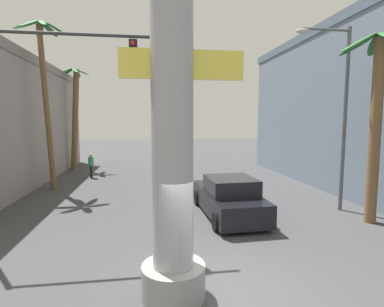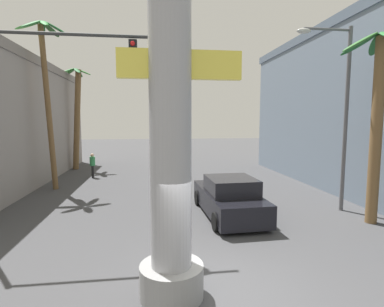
{
  "view_description": "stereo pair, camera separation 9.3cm",
  "coord_description": "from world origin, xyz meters",
  "px_view_note": "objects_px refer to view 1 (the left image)",
  "views": [
    {
      "loc": [
        -1.46,
        -5.94,
        3.7
      ],
      "look_at": [
        0.0,
        4.18,
        2.58
      ],
      "focal_mm": 28.0,
      "sensor_mm": 36.0,
      "label": 1
    },
    {
      "loc": [
        -1.37,
        -5.95,
        3.7
      ],
      "look_at": [
        0.0,
        4.18,
        2.58
      ],
      "focal_mm": 28.0,
      "sensor_mm": 36.0,
      "label": 2
    }
  ],
  "objects_px": {
    "traffic_light_mast": "(32,96)",
    "palm_tree_mid_left": "(45,82)",
    "neon_sign_pole": "(172,105)",
    "street_lamp": "(338,103)",
    "pedestrian_far_left": "(91,164)",
    "car_lead": "(228,198)",
    "palm_tree_near_right": "(376,109)",
    "palm_tree_far_left": "(75,112)"
  },
  "relations": [
    {
      "from": "traffic_light_mast",
      "to": "palm_tree_mid_left",
      "type": "height_order",
      "value": "palm_tree_mid_left"
    },
    {
      "from": "neon_sign_pole",
      "to": "street_lamp",
      "type": "bearing_deg",
      "value": 36.46
    },
    {
      "from": "pedestrian_far_left",
      "to": "car_lead",
      "type": "bearing_deg",
      "value": -52.43
    },
    {
      "from": "palm_tree_near_right",
      "to": "palm_tree_mid_left",
      "type": "relative_size",
      "value": 0.77
    },
    {
      "from": "neon_sign_pole",
      "to": "palm_tree_near_right",
      "type": "relative_size",
      "value": 1.38
    },
    {
      "from": "car_lead",
      "to": "pedestrian_far_left",
      "type": "relative_size",
      "value": 2.94
    },
    {
      "from": "palm_tree_far_left",
      "to": "street_lamp",
      "type": "bearing_deg",
      "value": -44.03
    },
    {
      "from": "street_lamp",
      "to": "car_lead",
      "type": "distance_m",
      "value": 5.82
    },
    {
      "from": "street_lamp",
      "to": "car_lead",
      "type": "relative_size",
      "value": 1.57
    },
    {
      "from": "car_lead",
      "to": "palm_tree_mid_left",
      "type": "height_order",
      "value": "palm_tree_mid_left"
    },
    {
      "from": "car_lead",
      "to": "palm_tree_mid_left",
      "type": "xyz_separation_m",
      "value": [
        -8.34,
        5.65,
        4.98
      ]
    },
    {
      "from": "neon_sign_pole",
      "to": "palm_tree_near_right",
      "type": "xyz_separation_m",
      "value": [
        7.53,
        3.73,
        0.12
      ]
    },
    {
      "from": "neon_sign_pole",
      "to": "pedestrian_far_left",
      "type": "distance_m",
      "value": 14.9
    },
    {
      "from": "palm_tree_mid_left",
      "to": "pedestrian_far_left",
      "type": "height_order",
      "value": "palm_tree_mid_left"
    },
    {
      "from": "traffic_light_mast",
      "to": "palm_tree_near_right",
      "type": "xyz_separation_m",
      "value": [
        11.33,
        0.36,
        -0.29
      ]
    },
    {
      "from": "street_lamp",
      "to": "pedestrian_far_left",
      "type": "relative_size",
      "value": 4.63
    },
    {
      "from": "traffic_light_mast",
      "to": "palm_tree_mid_left",
      "type": "bearing_deg",
      "value": 104.91
    },
    {
      "from": "palm_tree_near_right",
      "to": "palm_tree_mid_left",
      "type": "height_order",
      "value": "palm_tree_mid_left"
    },
    {
      "from": "traffic_light_mast",
      "to": "palm_tree_far_left",
      "type": "bearing_deg",
      "value": 98.55
    },
    {
      "from": "neon_sign_pole",
      "to": "palm_tree_far_left",
      "type": "xyz_separation_m",
      "value": [
        -5.97,
        17.79,
        0.36
      ]
    },
    {
      "from": "traffic_light_mast",
      "to": "car_lead",
      "type": "bearing_deg",
      "value": 15.53
    },
    {
      "from": "neon_sign_pole",
      "to": "car_lead",
      "type": "bearing_deg",
      "value": 63.43
    },
    {
      "from": "palm_tree_near_right",
      "to": "palm_tree_mid_left",
      "type": "bearing_deg",
      "value": 152.05
    },
    {
      "from": "car_lead",
      "to": "traffic_light_mast",
      "type": "bearing_deg",
      "value": -164.47
    },
    {
      "from": "neon_sign_pole",
      "to": "street_lamp",
      "type": "height_order",
      "value": "neon_sign_pole"
    },
    {
      "from": "palm_tree_far_left",
      "to": "pedestrian_far_left",
      "type": "relative_size",
      "value": 4.82
    },
    {
      "from": "traffic_light_mast",
      "to": "pedestrian_far_left",
      "type": "xyz_separation_m",
      "value": [
        -0.42,
        10.59,
        -3.49
      ]
    },
    {
      "from": "palm_tree_far_left",
      "to": "pedestrian_far_left",
      "type": "distance_m",
      "value": 5.44
    },
    {
      "from": "palm_tree_far_left",
      "to": "traffic_light_mast",
      "type": "bearing_deg",
      "value": -81.45
    },
    {
      "from": "traffic_light_mast",
      "to": "car_lead",
      "type": "xyz_separation_m",
      "value": [
        6.37,
        1.77,
        -3.72
      ]
    },
    {
      "from": "palm_tree_near_right",
      "to": "pedestrian_far_left",
      "type": "relative_size",
      "value": 4.27
    },
    {
      "from": "neon_sign_pole",
      "to": "palm_tree_far_left",
      "type": "relative_size",
      "value": 1.22
    },
    {
      "from": "palm_tree_mid_left",
      "to": "palm_tree_far_left",
      "type": "distance_m",
      "value": 7.13
    },
    {
      "from": "traffic_light_mast",
      "to": "pedestrian_far_left",
      "type": "relative_size",
      "value": 3.95
    },
    {
      "from": "palm_tree_near_right",
      "to": "palm_tree_mid_left",
      "type": "xyz_separation_m",
      "value": [
        -13.31,
        7.06,
        1.55
      ]
    },
    {
      "from": "neon_sign_pole",
      "to": "palm_tree_far_left",
      "type": "bearing_deg",
      "value": 108.55
    },
    {
      "from": "palm_tree_near_right",
      "to": "pedestrian_far_left",
      "type": "distance_m",
      "value": 15.9
    },
    {
      "from": "palm_tree_near_right",
      "to": "traffic_light_mast",
      "type": "bearing_deg",
      "value": -178.18
    },
    {
      "from": "traffic_light_mast",
      "to": "palm_tree_near_right",
      "type": "distance_m",
      "value": 11.34
    },
    {
      "from": "neon_sign_pole",
      "to": "palm_tree_far_left",
      "type": "distance_m",
      "value": 18.77
    },
    {
      "from": "car_lead",
      "to": "pedestrian_far_left",
      "type": "distance_m",
      "value": 11.13
    },
    {
      "from": "palm_tree_mid_left",
      "to": "palm_tree_far_left",
      "type": "bearing_deg",
      "value": 91.57
    }
  ]
}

